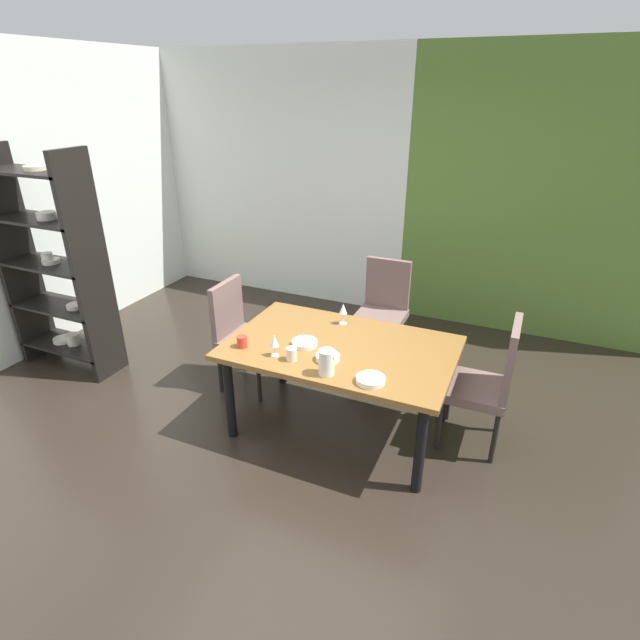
# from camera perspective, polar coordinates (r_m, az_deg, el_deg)

# --- Properties ---
(ground_plane) EXTENTS (5.91, 5.50, 0.02)m
(ground_plane) POSITION_cam_1_polar(r_m,az_deg,el_deg) (3.80, -4.67, -14.17)
(ground_plane) COLOR black
(back_panel_interior) EXTENTS (3.10, 0.10, 2.78)m
(back_panel_interior) POSITION_cam_1_polar(r_m,az_deg,el_deg) (6.06, -4.89, 15.69)
(back_panel_interior) COLOR silver
(back_panel_interior) RESTS_ON ground_plane
(garden_window_panel) EXTENTS (2.80, 0.10, 2.78)m
(garden_window_panel) POSITION_cam_1_polar(r_m,az_deg,el_deg) (5.35, 24.95, 12.17)
(garden_window_panel) COLOR #557831
(garden_window_panel) RESTS_ON ground_plane
(dining_table) EXTENTS (1.61, 1.02, 0.72)m
(dining_table) POSITION_cam_1_polar(r_m,az_deg,el_deg) (3.60, 2.37, -4.06)
(dining_table) COLOR brown
(dining_table) RESTS_ON ground_plane
(chair_head_far) EXTENTS (0.44, 0.45, 0.95)m
(chair_head_far) POSITION_cam_1_polar(r_m,az_deg,el_deg) (4.69, 7.22, 1.56)
(chair_head_far) COLOR #715852
(chair_head_far) RESTS_ON ground_plane
(chair_left_far) EXTENTS (0.44, 0.44, 0.94)m
(chair_left_far) POSITION_cam_1_polar(r_m,az_deg,el_deg) (4.27, -9.07, -1.14)
(chair_left_far) COLOR #715852
(chair_left_far) RESTS_ON ground_plane
(chair_right_far) EXTENTS (0.44, 0.44, 0.99)m
(chair_right_far) POSITION_cam_1_polar(r_m,az_deg,el_deg) (3.69, 18.75, -6.50)
(chair_right_far) COLOR #715852
(chair_right_far) RESTS_ON ground_plane
(display_shelf) EXTENTS (0.95, 0.37, 1.97)m
(display_shelf) POSITION_cam_1_polar(r_m,az_deg,el_deg) (4.93, -28.20, 5.54)
(display_shelf) COLOR black
(display_shelf) RESTS_ON ground_plane
(wine_glass_right) EXTENTS (0.06, 0.06, 0.17)m
(wine_glass_right) POSITION_cam_1_polar(r_m,az_deg,el_deg) (3.83, 2.67, 1.22)
(wine_glass_right) COLOR silver
(wine_glass_right) RESTS_ON dining_table
(wine_glass_north) EXTENTS (0.06, 0.06, 0.16)m
(wine_glass_north) POSITION_cam_1_polar(r_m,az_deg,el_deg) (3.39, -5.26, -2.40)
(wine_glass_north) COLOR silver
(wine_glass_north) RESTS_ON dining_table
(serving_bowl_east) EXTENTS (0.16, 0.16, 0.04)m
(serving_bowl_east) POSITION_cam_1_polar(r_m,az_deg,el_deg) (3.37, 0.89, -4.29)
(serving_bowl_east) COLOR silver
(serving_bowl_east) RESTS_ON dining_table
(serving_bowl_south) EXTENTS (0.18, 0.18, 0.04)m
(serving_bowl_south) POSITION_cam_1_polar(r_m,az_deg,el_deg) (3.56, -1.78, -2.65)
(serving_bowl_south) COLOR white
(serving_bowl_south) RESTS_ON dining_table
(serving_bowl_near_window) EXTENTS (0.19, 0.19, 0.04)m
(serving_bowl_near_window) POSITION_cam_1_polar(r_m,az_deg,el_deg) (3.15, 5.79, -6.84)
(serving_bowl_near_window) COLOR #F2E7CE
(serving_bowl_near_window) RESTS_ON dining_table
(cup_front) EXTENTS (0.07, 0.07, 0.09)m
(cup_front) POSITION_cam_1_polar(r_m,az_deg,el_deg) (3.36, -3.28, -3.90)
(cup_front) COLOR beige
(cup_front) RESTS_ON dining_table
(cup_center) EXTENTS (0.07, 0.07, 0.08)m
(cup_center) POSITION_cam_1_polar(r_m,az_deg,el_deg) (3.57, -8.91, -2.46)
(cup_center) COLOR red
(cup_center) RESTS_ON dining_table
(pitcher_left) EXTENTS (0.12, 0.10, 0.17)m
(pitcher_left) POSITION_cam_1_polar(r_m,az_deg,el_deg) (3.18, 0.77, -4.85)
(pitcher_left) COLOR silver
(pitcher_left) RESTS_ON dining_table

